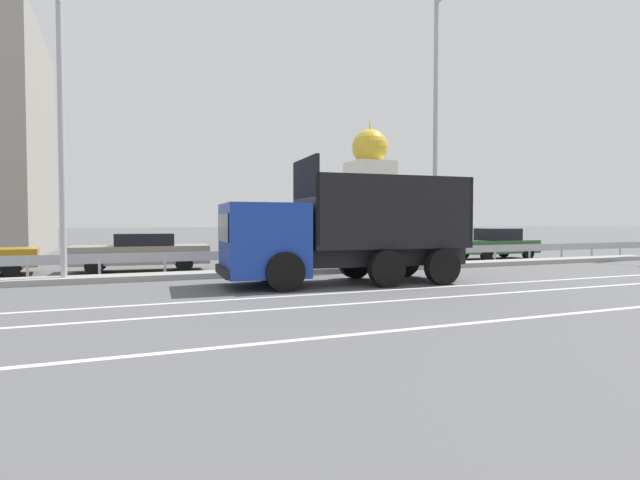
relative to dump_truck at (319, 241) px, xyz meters
name	(u,v)px	position (x,y,z in m)	size (l,w,h in m)	color
ground_plane	(323,283)	(0.18, 0.15, -1.26)	(320.00, 320.00, 0.00)	#565659
lane_strip_0	(377,291)	(0.88, -1.86, -1.25)	(66.04, 0.16, 0.01)	silver
lane_strip_1	(411,300)	(0.88, -3.48, -1.25)	(66.04, 0.16, 0.01)	silver
lane_strip_2	(494,321)	(0.88, -6.21, -1.25)	(66.04, 0.16, 0.01)	silver
median_island	(290,271)	(0.18, 3.14, -1.17)	(36.32, 1.10, 0.18)	gray
median_guardrail	(279,255)	(0.18, 4.35, -0.69)	(66.04, 0.09, 0.78)	#9EA0A5
dump_truck	(319,241)	(0.00, 0.00, 0.00)	(7.48, 3.07, 3.64)	#19389E
median_road_sign	(410,237)	(5.09, 3.14, -0.01)	(0.79, 0.16, 2.32)	white
street_lamp_1	(60,123)	(-6.91, 2.96, 3.43)	(0.71, 2.53, 8.34)	#ADADB2
street_lamp_2	(438,121)	(6.30, 3.06, 4.53)	(0.72, 2.35, 10.55)	#ADADB2
parked_car_4	(142,252)	(-4.57, 6.05, -0.53)	(4.92, 2.25, 1.40)	gray
parked_car_5	(283,248)	(0.98, 6.30, -0.51)	(4.16, 1.85, 1.48)	navy
parked_car_6	(378,245)	(5.64, 6.59, -0.48)	(4.24, 1.93, 1.53)	#335B33
parked_car_7	(496,244)	(11.89, 5.93, -0.51)	(4.08, 1.90, 1.50)	#335B33
church_tower	(370,188)	(15.81, 26.32, 3.66)	(3.60, 3.60, 11.00)	silver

